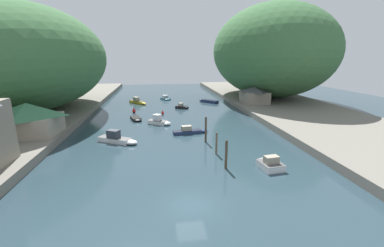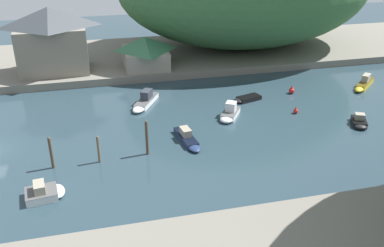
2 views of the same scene
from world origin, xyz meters
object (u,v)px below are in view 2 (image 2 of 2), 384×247
boat_far_right_bank (145,101)px  boat_navy_launch (230,113)px  boathouse_shed (145,51)px  boat_moored_right (359,122)px  boat_red_skiff (45,192)px  waterfront_building (52,39)px  boat_white_cruiser (364,84)px  channel_buoy_near (292,90)px  channel_buoy_far (296,111)px  boat_open_rowboat (246,99)px  person_on_quay (154,66)px  boat_cabin_cruiser (188,139)px

boat_far_right_bank → boat_navy_launch: 11.13m
boathouse_shed → boat_moored_right: (23.93, 21.25, -3.09)m
boat_red_skiff → boat_navy_launch: bearing=112.4°
waterfront_building → boat_white_cruiser: waterfront_building is taller
boat_red_skiff → channel_buoy_near: boat_red_skiff is taller
boathouse_shed → boat_far_right_bank: 12.82m
boat_red_skiff → channel_buoy_far: bearing=103.4°
boat_open_rowboat → person_on_quay: 15.10m
boat_moored_right → waterfront_building: bearing=-10.9°
channel_buoy_far → boat_red_skiff: bearing=-69.2°
waterfront_building → boat_cabin_cruiser: (23.99, 14.33, -5.56)m
boat_red_skiff → boat_white_cruiser: size_ratio=0.65×
waterfront_building → boat_open_rowboat: bearing=58.6°
boat_far_right_bank → waterfront_building: bearing=-20.1°
boat_white_cruiser → person_on_quay: 29.98m
boathouse_shed → boat_white_cruiser: (13.24, 28.91, -2.98)m
channel_buoy_near → channel_buoy_far: bearing=-21.2°
person_on_quay → channel_buoy_near: bearing=-33.8°
boathouse_shed → boat_cabin_cruiser: boathouse_shed is taller
channel_buoy_near → boat_open_rowboat: bearing=-82.0°
boathouse_shed → channel_buoy_far: size_ratio=9.24×
boat_navy_launch → person_on_quay: size_ratio=2.67×
person_on_quay → boat_open_rowboat: bearing=-50.3°
boat_moored_right → channel_buoy_near: size_ratio=2.98×
person_on_quay → boat_moored_right: bearing=-49.4°
boat_open_rowboat → boat_navy_launch: bearing=123.1°
boat_moored_right → channel_buoy_near: (-10.92, -3.25, 0.06)m
boat_cabin_cruiser → boat_navy_launch: bearing=-150.0°
boat_cabin_cruiser → boat_navy_launch: 7.89m
boat_navy_launch → channel_buoy_far: boat_navy_launch is taller
boat_cabin_cruiser → channel_buoy_far: 15.03m
boat_moored_right → channel_buoy_near: boat_moored_right is taller
channel_buoy_far → boat_white_cruiser: bearing=114.0°
boat_moored_right → channel_buoy_near: bearing=-48.7°
boat_open_rowboat → boat_moored_right: (9.95, 10.17, 0.14)m
waterfront_building → boat_moored_right: bearing=54.3°
boathouse_shed → person_on_quay: 3.54m
boat_cabin_cruiser → channel_buoy_near: boat_cabin_cruiser is taller
boathouse_shed → boat_far_right_bank: (12.32, -1.94, -2.96)m
boat_navy_launch → boat_white_cruiser: bearing=-133.9°
channel_buoy_near → boat_cabin_cruiser: bearing=-58.9°
waterfront_building → person_on_quay: (3.99, 13.91, -3.86)m
boat_far_right_bank → boathouse_shed: bearing=-69.6°
channel_buoy_far → person_on_quay: 21.92m
waterfront_building → boat_cabin_cruiser: size_ratio=1.79×
boathouse_shed → boat_navy_launch: size_ratio=1.82×
boat_white_cruiser → channel_buoy_far: bearing=73.0°
boat_cabin_cruiser → person_on_quay: size_ratio=3.43×
boat_cabin_cruiser → boathouse_shed: bearing=-94.6°
boathouse_shed → boat_navy_launch: bearing=21.9°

